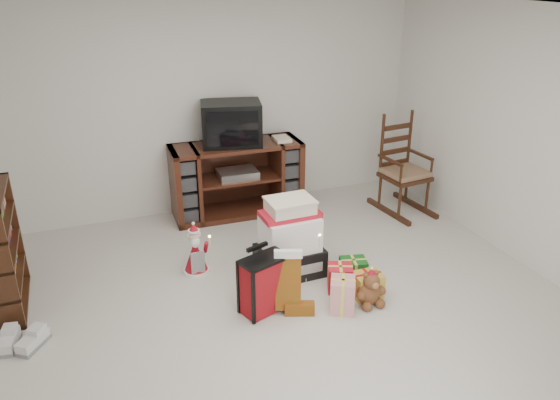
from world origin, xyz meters
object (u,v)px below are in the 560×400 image
object	(u,v)px
gift_pile	(290,242)
mrs_claus_figurine	(195,254)
teddy_bear	(370,290)
rocking_chair	(402,177)
crt_television	(232,123)
tv_stand	(237,179)
santa_figurine	(301,254)
gift_cluster	(354,282)
sneaker_pair	(21,341)
red_suitcase	(264,284)

from	to	relation	value
gift_pile	mrs_claus_figurine	bearing A→B (deg)	157.24
teddy_bear	gift_pile	bearing A→B (deg)	121.44
mrs_claus_figurine	rocking_chair	bearing A→B (deg)	12.44
rocking_chair	teddy_bear	distance (m)	2.21
teddy_bear	crt_television	distance (m)	2.57
tv_stand	santa_figurine	xyz separation A→B (m)	(0.14, -1.62, -0.21)
mrs_claus_figurine	gift_cluster	world-z (taller)	mrs_claus_figurine
sneaker_pair	gift_cluster	bearing A→B (deg)	15.27
gift_pile	teddy_bear	world-z (taller)	gift_pile
red_suitcase	mrs_claus_figurine	world-z (taller)	red_suitcase
santa_figurine	gift_cluster	bearing A→B (deg)	-55.14
red_suitcase	santa_figurine	distance (m)	0.68
rocking_chair	gift_cluster	size ratio (longest dim) A/B	1.59
rocking_chair	red_suitcase	xyz separation A→B (m)	(-2.29, -1.45, -0.16)
tv_stand	rocking_chair	bearing A→B (deg)	-15.86
crt_television	mrs_claus_figurine	bearing A→B (deg)	-108.81
gift_pile	mrs_claus_figurine	world-z (taller)	gift_pile
red_suitcase	sneaker_pair	distance (m)	2.00
gift_cluster	crt_television	bearing A→B (deg)	103.68
tv_stand	santa_figurine	bearing A→B (deg)	-83.25
sneaker_pair	crt_television	xyz separation A→B (m)	(2.32, 1.85, 1.07)
rocking_chair	crt_television	xyz separation A→B (m)	(-1.95, 0.62, 0.70)
gift_pile	gift_cluster	xyz separation A→B (m)	(0.42, -0.56, -0.22)
red_suitcase	gift_cluster	xyz separation A→B (m)	(0.86, -0.05, -0.15)
gift_pile	crt_television	xyz separation A→B (m)	(-0.10, 1.56, 0.79)
gift_cluster	tv_stand	bearing A→B (deg)	102.76
red_suitcase	crt_television	xyz separation A→B (m)	(0.34, 2.07, 0.86)
gift_pile	sneaker_pair	bearing A→B (deg)	-174.39
crt_television	gift_pile	bearing A→B (deg)	-73.26
santa_figurine	gift_cluster	xyz separation A→B (m)	(0.34, -0.48, -0.11)
red_suitcase	mrs_claus_figurine	distance (m)	0.95
gift_cluster	rocking_chair	bearing A→B (deg)	46.21
gift_cluster	crt_television	world-z (taller)	crt_television
gift_pile	red_suitcase	bearing A→B (deg)	-132.00
teddy_bear	mrs_claus_figurine	world-z (taller)	mrs_claus_figurine
teddy_bear	sneaker_pair	distance (m)	2.92
red_suitcase	teddy_bear	bearing A→B (deg)	-33.83
gift_pile	teddy_bear	bearing A→B (deg)	-59.78
crt_television	red_suitcase	bearing A→B (deg)	-86.31
rocking_chair	gift_cluster	world-z (taller)	rocking_chair
santa_figurine	gift_cluster	world-z (taller)	santa_figurine
tv_stand	sneaker_pair	bearing A→B (deg)	-140.41
tv_stand	red_suitcase	world-z (taller)	tv_stand
red_suitcase	sneaker_pair	xyz separation A→B (m)	(-1.98, 0.22, -0.21)
gift_pile	mrs_claus_figurine	size ratio (longest dim) A/B	1.44
sneaker_pair	red_suitcase	bearing A→B (deg)	14.29
tv_stand	gift_pile	world-z (taller)	tv_stand
gift_pile	santa_figurine	size ratio (longest dim) A/B	1.30
red_suitcase	teddy_bear	distance (m)	0.94
gift_pile	crt_television	distance (m)	1.75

